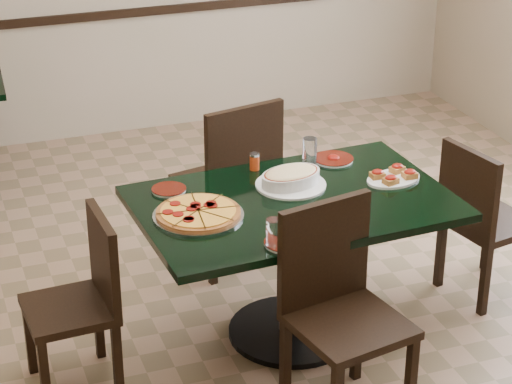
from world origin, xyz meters
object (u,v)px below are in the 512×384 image
object	(u,v)px
chair_left	(85,294)
bread_basket	(330,214)
chair_near	(338,300)
lasagna_casserole	(291,177)
main_table	(293,234)
chair_far	(233,175)
chair_right	(480,214)
pepperoni_pizza	(198,213)
bruschetta_platter	(394,176)

from	to	relation	value
chair_left	bread_basket	distance (m)	1.16
chair_near	lasagna_casserole	bearing A→B (deg)	73.33
main_table	chair_near	xyz separation A→B (m)	(-0.03, -0.59, -0.02)
chair_near	lasagna_casserole	size ratio (longest dim) A/B	2.77
chair_far	lasagna_casserole	xyz separation A→B (m)	(0.09, -0.61, 0.23)
chair_far	chair_near	size ratio (longest dim) A/B	1.03
chair_far	chair_right	world-z (taller)	chair_far
chair_far	chair_left	distance (m)	1.26
chair_far	pepperoni_pizza	size ratio (longest dim) A/B	2.37
chair_right	chair_near	bearing A→B (deg)	107.76
chair_right	chair_left	distance (m)	2.08
chair_left	main_table	bearing A→B (deg)	88.96
chair_far	bruschetta_platter	xyz separation A→B (m)	(0.59, -0.72, 0.21)
main_table	lasagna_casserole	xyz separation A→B (m)	(0.04, 0.15, 0.23)
chair_near	chair_left	distance (m)	1.14
main_table	pepperoni_pizza	world-z (taller)	pepperoni_pizza
chair_near	lasagna_casserole	world-z (taller)	chair_near
chair_far	bread_basket	bearing A→B (deg)	83.85
chair_right	pepperoni_pizza	bearing A→B (deg)	79.72
bread_basket	main_table	bearing A→B (deg)	98.37
pepperoni_pizza	bruschetta_platter	distance (m)	1.02
chair_right	main_table	bearing A→B (deg)	79.53
pepperoni_pizza	chair_far	bearing A→B (deg)	61.03
chair_far	chair_near	world-z (taller)	chair_far
bread_basket	bruschetta_platter	distance (m)	0.57
chair_left	lasagna_casserole	world-z (taller)	lasagna_casserole
pepperoni_pizza	bruschetta_platter	bearing A→B (deg)	2.97
chair_near	chair_left	bearing A→B (deg)	139.92
chair_far	lasagna_casserole	size ratio (longest dim) A/B	2.85
chair_left	pepperoni_pizza	world-z (taller)	chair_left
chair_right	chair_left	size ratio (longest dim) A/B	1.03
bread_basket	chair_right	bearing A→B (deg)	11.16
chair_far	chair_left	bearing A→B (deg)	26.68
chair_far	lasagna_casserole	world-z (taller)	chair_far
chair_far	bruschetta_platter	size ratio (longest dim) A/B	3.05
chair_left	chair_far	bearing A→B (deg)	125.96
main_table	bread_basket	bearing A→B (deg)	-79.43
chair_near	chair_left	world-z (taller)	chair_near
chair_right	bruschetta_platter	world-z (taller)	chair_right
chair_far	bread_basket	world-z (taller)	chair_far
pepperoni_pizza	bread_basket	size ratio (longest dim) A/B	1.84
chair_right	chair_left	xyz separation A→B (m)	(-2.08, -0.06, -0.02)
chair_right	pepperoni_pizza	xyz separation A→B (m)	(-1.53, -0.04, 0.29)
pepperoni_pizza	chair_near	bearing A→B (deg)	-52.02
chair_near	bruschetta_platter	world-z (taller)	chair_near
chair_far	chair_near	xyz separation A→B (m)	(0.02, -1.35, -0.02)
chair_far	pepperoni_pizza	world-z (taller)	chair_far
bread_basket	chair_far	bearing A→B (deg)	91.06
chair_right	lasagna_casserole	xyz separation A→B (m)	(-1.01, 0.13, 0.31)
chair_left	chair_right	bearing A→B (deg)	88.47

